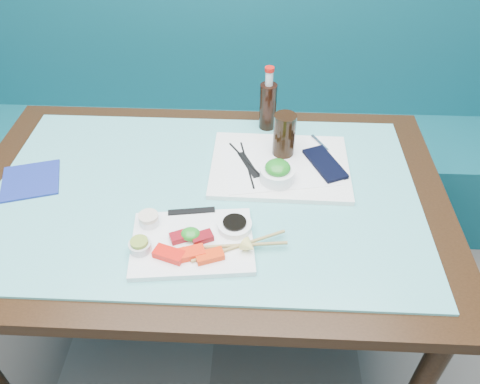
{
  "coord_description": "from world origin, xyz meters",
  "views": [
    {
      "loc": [
        0.15,
        0.46,
        1.66
      ],
      "look_at": [
        0.1,
        1.41,
        0.8
      ],
      "focal_mm": 35.0,
      "sensor_mm": 36.0,
      "label": 1
    }
  ],
  "objects_px": {
    "sashimi_plate": "(193,243)",
    "cola_bottle_body": "(268,107)",
    "serving_tray": "(280,166)",
    "dining_table": "(206,215)",
    "cola_glass": "(284,135)",
    "booth_bench": "(227,134)",
    "seaweed_bowl": "(277,175)",
    "blue_napkin": "(31,180)"
  },
  "relations": [
    {
      "from": "dining_table",
      "to": "blue_napkin",
      "type": "height_order",
      "value": "blue_napkin"
    },
    {
      "from": "cola_glass",
      "to": "sashimi_plate",
      "type": "bearing_deg",
      "value": -122.16
    },
    {
      "from": "sashimi_plate",
      "to": "cola_bottle_body",
      "type": "xyz_separation_m",
      "value": [
        0.19,
        0.54,
        0.07
      ]
    },
    {
      "from": "booth_bench",
      "to": "cola_glass",
      "type": "bearing_deg",
      "value": -71.15
    },
    {
      "from": "serving_tray",
      "to": "dining_table",
      "type": "bearing_deg",
      "value": -150.06
    },
    {
      "from": "sashimi_plate",
      "to": "cola_glass",
      "type": "xyz_separation_m",
      "value": [
        0.24,
        0.38,
        0.08
      ]
    },
    {
      "from": "seaweed_bowl",
      "to": "cola_bottle_body",
      "type": "height_order",
      "value": "cola_bottle_body"
    },
    {
      "from": "booth_bench",
      "to": "dining_table",
      "type": "xyz_separation_m",
      "value": [
        0.0,
        -0.84,
        0.29
      ]
    },
    {
      "from": "blue_napkin",
      "to": "serving_tray",
      "type": "bearing_deg",
      "value": 7.47
    },
    {
      "from": "serving_tray",
      "to": "cola_bottle_body",
      "type": "bearing_deg",
      "value": 101.01
    },
    {
      "from": "dining_table",
      "to": "seaweed_bowl",
      "type": "height_order",
      "value": "seaweed_bowl"
    },
    {
      "from": "booth_bench",
      "to": "blue_napkin",
      "type": "xyz_separation_m",
      "value": [
        -0.52,
        -0.82,
        0.39
      ]
    },
    {
      "from": "cola_glass",
      "to": "seaweed_bowl",
      "type": "bearing_deg",
      "value": -98.75
    },
    {
      "from": "dining_table",
      "to": "sashimi_plate",
      "type": "height_order",
      "value": "sashimi_plate"
    },
    {
      "from": "cola_bottle_body",
      "to": "sashimi_plate",
      "type": "bearing_deg",
      "value": -109.04
    },
    {
      "from": "serving_tray",
      "to": "blue_napkin",
      "type": "relative_size",
      "value": 2.58
    },
    {
      "from": "seaweed_bowl",
      "to": "blue_napkin",
      "type": "distance_m",
      "value": 0.73
    },
    {
      "from": "dining_table",
      "to": "seaweed_bowl",
      "type": "relative_size",
      "value": 13.91
    },
    {
      "from": "booth_bench",
      "to": "cola_bottle_body",
      "type": "distance_m",
      "value": 0.7
    },
    {
      "from": "booth_bench",
      "to": "serving_tray",
      "type": "bearing_deg",
      "value": -73.23
    },
    {
      "from": "booth_bench",
      "to": "sashimi_plate",
      "type": "xyz_separation_m",
      "value": [
        -0.01,
        -1.04,
        0.39
      ]
    },
    {
      "from": "seaweed_bowl",
      "to": "serving_tray",
      "type": "bearing_deg",
      "value": 82.41
    },
    {
      "from": "sashimi_plate",
      "to": "cola_bottle_body",
      "type": "relative_size",
      "value": 1.93
    },
    {
      "from": "booth_bench",
      "to": "dining_table",
      "type": "height_order",
      "value": "booth_bench"
    },
    {
      "from": "cola_glass",
      "to": "blue_napkin",
      "type": "height_order",
      "value": "cola_glass"
    },
    {
      "from": "serving_tray",
      "to": "blue_napkin",
      "type": "height_order",
      "value": "serving_tray"
    },
    {
      "from": "booth_bench",
      "to": "dining_table",
      "type": "relative_size",
      "value": 2.14
    },
    {
      "from": "dining_table",
      "to": "sashimi_plate",
      "type": "bearing_deg",
      "value": -92.97
    },
    {
      "from": "seaweed_bowl",
      "to": "cola_glass",
      "type": "height_order",
      "value": "cola_glass"
    },
    {
      "from": "booth_bench",
      "to": "dining_table",
      "type": "distance_m",
      "value": 0.89
    },
    {
      "from": "booth_bench",
      "to": "seaweed_bowl",
      "type": "relative_size",
      "value": 29.81
    },
    {
      "from": "serving_tray",
      "to": "cola_bottle_body",
      "type": "relative_size",
      "value": 2.61
    },
    {
      "from": "cola_glass",
      "to": "serving_tray",
      "type": "bearing_deg",
      "value": -100.3
    },
    {
      "from": "cola_bottle_body",
      "to": "booth_bench",
      "type": "bearing_deg",
      "value": 109.63
    },
    {
      "from": "dining_table",
      "to": "cola_bottle_body",
      "type": "relative_size",
      "value": 8.81
    },
    {
      "from": "serving_tray",
      "to": "seaweed_bowl",
      "type": "bearing_deg",
      "value": -96.66
    },
    {
      "from": "dining_table",
      "to": "serving_tray",
      "type": "relative_size",
      "value": 3.37
    },
    {
      "from": "dining_table",
      "to": "blue_napkin",
      "type": "xyz_separation_m",
      "value": [
        -0.52,
        0.02,
        0.09
      ]
    },
    {
      "from": "serving_tray",
      "to": "seaweed_bowl",
      "type": "xyz_separation_m",
      "value": [
        -0.01,
        -0.07,
        0.03
      ]
    },
    {
      "from": "sashimi_plate",
      "to": "serving_tray",
      "type": "relative_size",
      "value": 0.74
    },
    {
      "from": "blue_napkin",
      "to": "seaweed_bowl",
      "type": "bearing_deg",
      "value": 1.69
    },
    {
      "from": "cola_glass",
      "to": "dining_table",
      "type": "bearing_deg",
      "value": -142.32
    }
  ]
}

